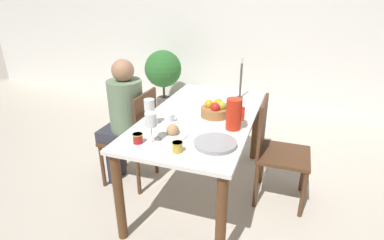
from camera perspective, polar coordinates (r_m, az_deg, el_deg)
The scene contains 17 objects.
ground_plane at distance 2.86m, azimuth 1.64°, elevation -13.06°, with size 20.00×20.00×0.00m, color beige.
wall_back at distance 4.63m, azimuth 11.25°, elevation 17.93°, with size 10.00×0.06×2.60m.
dining_table at distance 2.53m, azimuth 1.81°, elevation -1.30°, with size 0.86×1.61×0.75m.
chair_person_side at distance 2.78m, azimuth -10.79°, elevation -2.93°, with size 0.42×0.42×0.90m.
chair_opposite at distance 2.61m, azimuth 15.60°, elevation -5.30°, with size 0.42×0.42×0.90m.
person_seated at distance 2.73m, azimuth -12.90°, elevation 1.33°, with size 0.39×0.41×1.18m.
red_pitcher at distance 2.21m, azimuth 7.97°, elevation 1.16°, with size 0.14×0.11×0.23m.
wine_glass_water at distance 2.25m, azimuth -8.13°, elevation 2.62°, with size 0.08×0.08×0.21m.
wine_glass_juice at distance 1.98m, azimuth -7.83°, elevation -0.22°, with size 0.08×0.08×0.22m.
teacup_near_person at distance 2.36m, azimuth -4.34°, elevation 0.39°, with size 0.14×0.14×0.07m.
serving_tray at distance 1.99m, azimuth 4.44°, elevation -4.49°, with size 0.29×0.29×0.03m.
bread_plate at distance 2.13m, azimuth -3.68°, elevation -2.31°, with size 0.21×0.21×0.09m.
jam_jar_amber at distance 1.91m, azimuth -2.79°, elevation -5.07°, with size 0.07×0.07×0.07m.
jam_jar_red at distance 2.05m, azimuth -10.29°, elevation -3.37°, with size 0.07×0.07×0.07m.
fruit_bowl at distance 2.45m, azimuth 4.45°, elevation 1.95°, with size 0.23×0.23×0.13m.
candlestick_tall at distance 2.89m, azimuth 9.25°, elevation 7.11°, with size 0.06×0.06×0.39m.
potted_plant at distance 4.54m, azimuth -5.52°, elevation 9.28°, with size 0.55×0.55×0.91m.
Camera 1 is at (0.69, -2.20, 1.69)m, focal length 28.00 mm.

